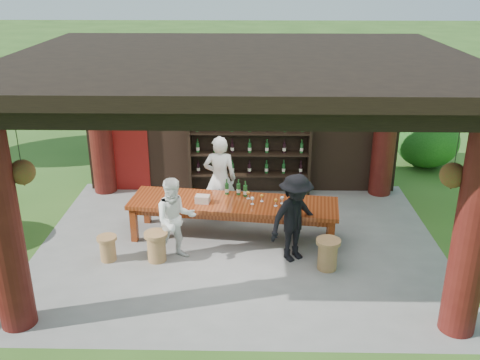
{
  "coord_description": "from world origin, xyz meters",
  "views": [
    {
      "loc": [
        0.19,
        -8.79,
        4.82
      ],
      "look_at": [
        0.0,
        0.4,
        1.15
      ],
      "focal_mm": 40.0,
      "sensor_mm": 36.0,
      "label": 1
    }
  ],
  "objects_px": {
    "host": "(220,179)",
    "guest_woman": "(175,219)",
    "stool_far_left": "(108,248)",
    "stool_near_left": "(156,246)",
    "stool_near_right": "(328,253)",
    "guest_man": "(295,218)",
    "tasting_table": "(233,207)",
    "wine_shelf": "(250,144)",
    "napkin_basket": "(203,199)"
  },
  "relations": [
    {
      "from": "wine_shelf",
      "to": "stool_far_left",
      "type": "height_order",
      "value": "wine_shelf"
    },
    {
      "from": "host",
      "to": "guest_woman",
      "type": "height_order",
      "value": "host"
    },
    {
      "from": "stool_near_right",
      "to": "host",
      "type": "height_order",
      "value": "host"
    },
    {
      "from": "guest_woman",
      "to": "napkin_basket",
      "type": "height_order",
      "value": "guest_woman"
    },
    {
      "from": "wine_shelf",
      "to": "guest_man",
      "type": "distance_m",
      "value": 3.05
    },
    {
      "from": "wine_shelf",
      "to": "host",
      "type": "height_order",
      "value": "wine_shelf"
    },
    {
      "from": "stool_near_left",
      "to": "stool_far_left",
      "type": "distance_m",
      "value": 0.86
    },
    {
      "from": "host",
      "to": "guest_woman",
      "type": "distance_m",
      "value": 1.75
    },
    {
      "from": "wine_shelf",
      "to": "stool_near_right",
      "type": "relative_size",
      "value": 4.89
    },
    {
      "from": "host",
      "to": "napkin_basket",
      "type": "height_order",
      "value": "host"
    },
    {
      "from": "wine_shelf",
      "to": "napkin_basket",
      "type": "xyz_separation_m",
      "value": [
        -0.86,
        -2.19,
        -0.37
      ]
    },
    {
      "from": "host",
      "to": "guest_man",
      "type": "bearing_deg",
      "value": 133.42
    },
    {
      "from": "stool_far_left",
      "to": "guest_woman",
      "type": "relative_size",
      "value": 0.3
    },
    {
      "from": "stool_near_right",
      "to": "guest_man",
      "type": "xyz_separation_m",
      "value": [
        -0.55,
        0.33,
        0.5
      ]
    },
    {
      "from": "stool_near_right",
      "to": "host",
      "type": "xyz_separation_m",
      "value": [
        -1.93,
        1.91,
        0.59
      ]
    },
    {
      "from": "napkin_basket",
      "to": "host",
      "type": "bearing_deg",
      "value": 72.36
    },
    {
      "from": "stool_near_right",
      "to": "guest_man",
      "type": "bearing_deg",
      "value": 149.03
    },
    {
      "from": "guest_woman",
      "to": "guest_man",
      "type": "relative_size",
      "value": 0.95
    },
    {
      "from": "stool_far_left",
      "to": "stool_near_right",
      "type": "bearing_deg",
      "value": -3.16
    },
    {
      "from": "stool_near_right",
      "to": "napkin_basket",
      "type": "height_order",
      "value": "napkin_basket"
    },
    {
      "from": "wine_shelf",
      "to": "stool_near_right",
      "type": "distance_m",
      "value": 3.62
    },
    {
      "from": "host",
      "to": "napkin_basket",
      "type": "xyz_separation_m",
      "value": [
        -0.28,
        -0.86,
        -0.07
      ]
    },
    {
      "from": "wine_shelf",
      "to": "napkin_basket",
      "type": "distance_m",
      "value": 2.39
    },
    {
      "from": "stool_near_left",
      "to": "host",
      "type": "relative_size",
      "value": 0.31
    },
    {
      "from": "stool_near_left",
      "to": "napkin_basket",
      "type": "xyz_separation_m",
      "value": [
        0.75,
        0.83,
        0.53
      ]
    },
    {
      "from": "stool_near_left",
      "to": "guest_man",
      "type": "distance_m",
      "value": 2.47
    },
    {
      "from": "wine_shelf",
      "to": "stool_far_left",
      "type": "bearing_deg",
      "value": -129.22
    },
    {
      "from": "stool_near_right",
      "to": "napkin_basket",
      "type": "distance_m",
      "value": 2.5
    },
    {
      "from": "guest_man",
      "to": "napkin_basket",
      "type": "bearing_deg",
      "value": 122.31
    },
    {
      "from": "wine_shelf",
      "to": "stool_far_left",
      "type": "relative_size",
      "value": 5.86
    },
    {
      "from": "stool_far_left",
      "to": "guest_man",
      "type": "relative_size",
      "value": 0.29
    },
    {
      "from": "stool_near_right",
      "to": "guest_woman",
      "type": "xyz_separation_m",
      "value": [
        -2.62,
        0.31,
        0.46
      ]
    },
    {
      "from": "stool_far_left",
      "to": "guest_woman",
      "type": "bearing_deg",
      "value": 4.86
    },
    {
      "from": "host",
      "to": "guest_man",
      "type": "height_order",
      "value": "host"
    },
    {
      "from": "stool_far_left",
      "to": "guest_man",
      "type": "bearing_deg",
      "value": 2.05
    },
    {
      "from": "tasting_table",
      "to": "napkin_basket",
      "type": "xyz_separation_m",
      "value": [
        -0.57,
        -0.06,
        0.18
      ]
    },
    {
      "from": "host",
      "to": "guest_woman",
      "type": "xyz_separation_m",
      "value": [
        -0.69,
        -1.6,
        -0.13
      ]
    },
    {
      "from": "tasting_table",
      "to": "napkin_basket",
      "type": "bearing_deg",
      "value": -174.02
    },
    {
      "from": "stool_near_right",
      "to": "host",
      "type": "distance_m",
      "value": 2.78
    },
    {
      "from": "stool_far_left",
      "to": "napkin_basket",
      "type": "distance_m",
      "value": 1.9
    },
    {
      "from": "guest_man",
      "to": "guest_woman",
      "type": "bearing_deg",
      "value": 146.17
    },
    {
      "from": "tasting_table",
      "to": "stool_near_right",
      "type": "bearing_deg",
      "value": -34.04
    },
    {
      "from": "wine_shelf",
      "to": "tasting_table",
      "type": "bearing_deg",
      "value": -97.87
    },
    {
      "from": "wine_shelf",
      "to": "stool_near_left",
      "type": "relative_size",
      "value": 4.99
    },
    {
      "from": "stool_near_right",
      "to": "guest_woman",
      "type": "bearing_deg",
      "value": 173.2
    },
    {
      "from": "tasting_table",
      "to": "stool_near_right",
      "type": "xyz_separation_m",
      "value": [
        1.64,
        -1.11,
        -0.35
      ]
    },
    {
      "from": "stool_near_left",
      "to": "wine_shelf",
      "type": "bearing_deg",
      "value": 61.88
    },
    {
      "from": "tasting_table",
      "to": "stool_near_left",
      "type": "distance_m",
      "value": 1.63
    },
    {
      "from": "stool_near_right",
      "to": "guest_woman",
      "type": "height_order",
      "value": "guest_woman"
    },
    {
      "from": "host",
      "to": "guest_woman",
      "type": "relative_size",
      "value": 1.17
    }
  ]
}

